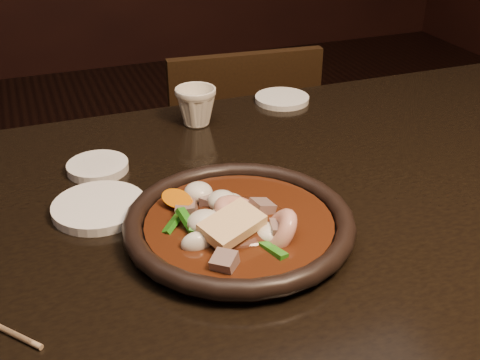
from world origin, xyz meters
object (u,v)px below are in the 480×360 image
object	(u,v)px
tea_cup	(196,105)
chair	(234,175)
table	(283,263)
plate	(239,224)

from	to	relation	value
tea_cup	chair	bearing A→B (deg)	59.84
table	tea_cup	distance (m)	0.37
chair	plate	distance (m)	0.81
plate	table	bearing A→B (deg)	10.05
table	chair	size ratio (longest dim) A/B	2.01
table	tea_cup	size ratio (longest dim) A/B	21.24
table	tea_cup	world-z (taller)	tea_cup
tea_cup	table	bearing A→B (deg)	-86.69
chair	plate	world-z (taller)	chair
chair	tea_cup	distance (m)	0.53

